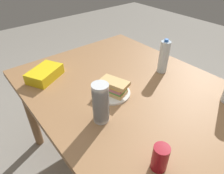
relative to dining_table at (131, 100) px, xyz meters
name	(u,v)px	position (x,y,z in m)	size (l,w,h in m)	color
ground_plane	(127,162)	(0.00, 0.00, -0.68)	(8.00, 8.00, 0.00)	gray
dining_table	(131,100)	(0.00, 0.00, 0.00)	(1.50, 1.13, 0.77)	#9E7047
paper_plate	(112,93)	(-0.05, -0.12, 0.09)	(0.22, 0.22, 0.01)	white
sandwich	(113,87)	(-0.04, -0.12, 0.14)	(0.20, 0.15, 0.08)	#DBB26B
soda_can_red	(160,158)	(0.45, -0.29, 0.15)	(0.07, 0.07, 0.12)	maroon
chip_bag	(45,74)	(-0.47, -0.36, 0.12)	(0.23, 0.15, 0.07)	yellow
water_bottle_tall	(164,57)	(-0.03, 0.32, 0.20)	(0.07, 0.07, 0.24)	silver
plastic_cup_stack	(101,103)	(0.09, -0.30, 0.20)	(0.08, 0.08, 0.22)	silver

